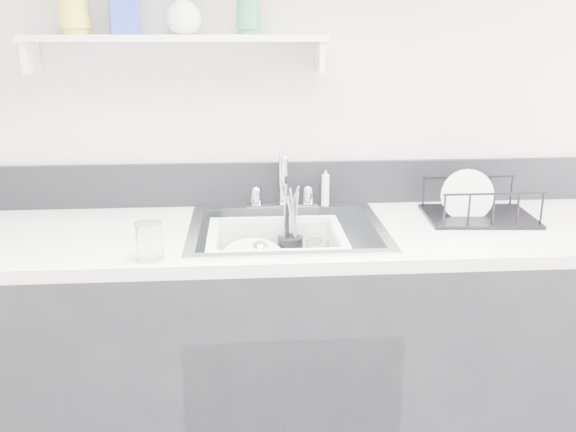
{
  "coord_description": "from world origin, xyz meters",
  "views": [
    {
      "loc": [
        -0.13,
        -0.7,
        1.55
      ],
      "look_at": [
        0.0,
        1.14,
        0.98
      ],
      "focal_mm": 38.0,
      "sensor_mm": 36.0,
      "label": 1
    }
  ],
  "objects": [
    {
      "name": "soap_bottle_c",
      "position": [
        -0.32,
        1.42,
        1.61
      ],
      "size": [
        0.13,
        0.13,
        0.15
      ],
      "primitive_type": "imported",
      "rotation": [
        0.0,
        0.0,
        0.13
      ],
      "color": "white",
      "rests_on": "wall_shelf"
    },
    {
      "name": "counter_run",
      "position": [
        0.0,
        1.19,
        0.46
      ],
      "size": [
        3.2,
        0.62,
        0.92
      ],
      "color": "black",
      "rests_on": "ground"
    },
    {
      "name": "dish_rack",
      "position": [
        0.67,
        1.26,
        0.98
      ],
      "size": [
        0.38,
        0.3,
        0.13
      ],
      "primitive_type": null,
      "rotation": [
        0.0,
        0.0,
        -0.07
      ],
      "color": "black",
      "rests_on": "counter_run"
    },
    {
      "name": "soap_bottle_d",
      "position": [
        -0.11,
        1.42,
        1.64
      ],
      "size": [
        0.11,
        0.11,
        0.22
      ],
      "primitive_type": "imported",
      "rotation": [
        0.0,
        0.0,
        -0.43
      ],
      "color": "#2E7D58",
      "rests_on": "wall_shelf"
    },
    {
      "name": "soap_bottle_b",
      "position": [
        -0.51,
        1.42,
        1.63
      ],
      "size": [
        0.11,
        0.11,
        0.21
      ],
      "primitive_type": "imported",
      "rotation": [
        0.0,
        0.0,
        0.23
      ],
      "color": "#23359F",
      "rests_on": "wall_shelf"
    },
    {
      "name": "ladle",
      "position": [
        -0.04,
        1.17,
        0.81
      ],
      "size": [
        0.26,
        0.29,
        0.08
      ],
      "primitive_type": null,
      "rotation": [
        0.0,
        0.0,
        -0.9
      ],
      "color": "silver",
      "rests_on": "wash_tub"
    },
    {
      "name": "sink",
      "position": [
        0.0,
        1.19,
        0.83
      ],
      "size": [
        0.64,
        0.52,
        0.2
      ],
      "primitive_type": null,
      "color": "silver",
      "rests_on": "counter_run"
    },
    {
      "name": "wall_shelf",
      "position": [
        -0.35,
        1.42,
        1.51
      ],
      "size": [
        1.0,
        0.16,
        0.12
      ],
      "color": "silver",
      "rests_on": "room_shell"
    },
    {
      "name": "tumbler_in_tub",
      "position": [
        0.1,
        1.19,
        0.82
      ],
      "size": [
        0.09,
        0.09,
        0.11
      ],
      "primitive_type": "cylinder",
      "rotation": [
        0.0,
        0.0,
        -0.25
      ],
      "color": "white",
      "rests_on": "wash_tub"
    },
    {
      "name": "plate_stack",
      "position": [
        -0.1,
        1.16,
        0.79
      ],
      "size": [
        0.26,
        0.25,
        0.1
      ],
      "rotation": [
        0.0,
        0.0,
        -0.21
      ],
      "color": "white",
      "rests_on": "wash_tub"
    },
    {
      "name": "bowl_small",
      "position": [
        0.08,
        1.11,
        0.78
      ],
      "size": [
        0.12,
        0.12,
        0.03
      ],
      "primitive_type": "imported",
      "rotation": [
        0.0,
        0.0,
        0.07
      ],
      "color": "white",
      "rests_on": "wash_tub"
    },
    {
      "name": "faucet",
      "position": [
        0.0,
        1.44,
        0.98
      ],
      "size": [
        0.26,
        0.18,
        0.23
      ],
      "color": "silver",
      "rests_on": "counter_run"
    },
    {
      "name": "tumbler_counter",
      "position": [
        -0.41,
        0.94,
        0.97
      ],
      "size": [
        0.09,
        0.09,
        0.11
      ],
      "primitive_type": "cylinder",
      "rotation": [
        0.0,
        0.0,
        0.25
      ],
      "color": "white",
      "rests_on": "counter_run"
    },
    {
      "name": "utensil_cup",
      "position": [
        0.01,
        1.24,
        0.83
      ],
      "size": [
        0.09,
        0.09,
        0.29
      ],
      "rotation": [
        0.0,
        0.0,
        -0.42
      ],
      "color": "black",
      "rests_on": "wash_tub"
    },
    {
      "name": "backsplash",
      "position": [
        0.0,
        1.49,
        1.0
      ],
      "size": [
        3.2,
        0.02,
        0.16
      ],
      "primitive_type": "cube",
      "color": "black",
      "rests_on": "counter_run"
    },
    {
      "name": "side_sprayer",
      "position": [
        0.16,
        1.44,
        0.99
      ],
      "size": [
        0.03,
        0.03,
        0.14
      ],
      "primitive_type": "cylinder",
      "color": "silver",
      "rests_on": "counter_run"
    },
    {
      "name": "wash_tub",
      "position": [
        -0.04,
        1.15,
        0.84
      ],
      "size": [
        0.51,
        0.44,
        0.17
      ],
      "primitive_type": null,
      "rotation": [
        0.0,
        0.0,
        -0.22
      ],
      "color": "silver",
      "rests_on": "sink"
    }
  ]
}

